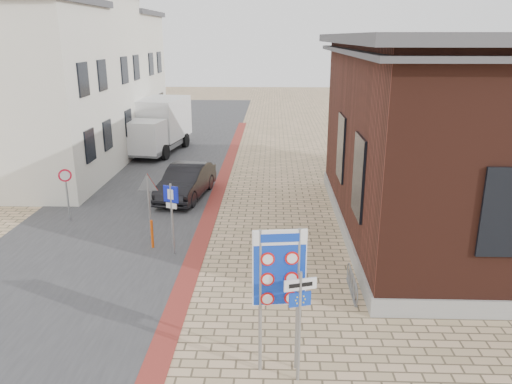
% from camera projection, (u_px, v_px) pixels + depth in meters
% --- Properties ---
extents(ground, '(120.00, 120.00, 0.00)m').
position_uv_depth(ground, '(252.00, 336.00, 11.67)').
color(ground, tan).
rests_on(ground, ground).
extents(road_strip, '(7.00, 60.00, 0.02)m').
position_uv_depth(road_strip, '(159.00, 170.00, 26.15)').
color(road_strip, '#38383A').
rests_on(road_strip, ground).
extents(curb_strip, '(0.60, 40.00, 0.02)m').
position_uv_depth(curb_strip, '(215.00, 201.00, 21.27)').
color(curb_strip, maroon).
rests_on(curb_strip, ground).
extents(townhouse_near, '(7.40, 6.40, 8.30)m').
position_uv_depth(townhouse_near, '(17.00, 96.00, 22.23)').
color(townhouse_near, silver).
rests_on(townhouse_near, ground).
extents(townhouse_mid, '(7.40, 6.40, 9.10)m').
position_uv_depth(townhouse_mid, '(69.00, 77.00, 27.83)').
color(townhouse_mid, silver).
rests_on(townhouse_mid, ground).
extents(townhouse_far, '(7.40, 6.40, 8.30)m').
position_uv_depth(townhouse_far, '(104.00, 76.00, 33.68)').
color(townhouse_far, silver).
rests_on(townhouse_far, ground).
extents(bike_rack, '(0.08, 1.80, 0.60)m').
position_uv_depth(bike_rack, '(352.00, 284.00, 13.61)').
color(bike_rack, slate).
rests_on(bike_rack, ground).
extents(sedan, '(2.17, 4.53, 1.43)m').
position_uv_depth(sedan, '(186.00, 181.00, 21.55)').
color(sedan, black).
rests_on(sedan, ground).
extents(box_truck, '(3.30, 6.28, 3.13)m').
position_uv_depth(box_truck, '(158.00, 125.00, 29.86)').
color(box_truck, slate).
rests_on(box_truck, ground).
extents(border_sign, '(1.08, 0.18, 3.16)m').
position_uv_depth(border_sign, '(279.00, 271.00, 9.87)').
color(border_sign, gray).
rests_on(border_sign, ground).
extents(essen_sign, '(0.64, 0.22, 2.43)m').
position_uv_depth(essen_sign, '(300.00, 310.00, 9.73)').
color(essen_sign, gray).
rests_on(essen_sign, ground).
extents(parking_sign, '(0.50, 0.24, 2.38)m').
position_uv_depth(parking_sign, '(172.00, 207.00, 15.57)').
color(parking_sign, gray).
rests_on(parking_sign, ground).
extents(yield_sign, '(0.80, 0.09, 2.24)m').
position_uv_depth(yield_sign, '(148.00, 190.00, 17.01)').
color(yield_sign, gray).
rests_on(yield_sign, ground).
extents(speed_sign, '(0.45, 0.22, 2.05)m').
position_uv_depth(speed_sign, '(66.00, 187.00, 18.57)').
color(speed_sign, gray).
rests_on(speed_sign, ground).
extents(bollard, '(0.12, 0.12, 0.98)m').
position_uv_depth(bollard, '(152.00, 234.00, 16.41)').
color(bollard, '#D84C0B').
rests_on(bollard, ground).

